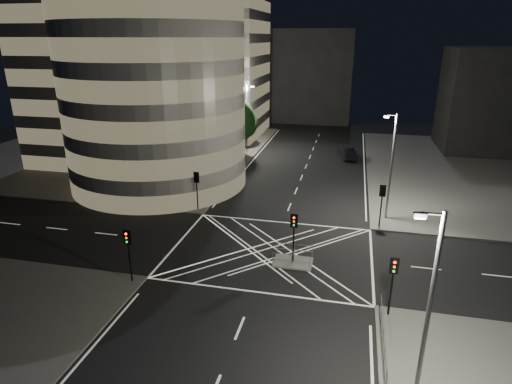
% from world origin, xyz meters
% --- Properties ---
extents(ground, '(120.00, 120.00, 0.00)m').
position_xyz_m(ground, '(0.00, 0.00, 0.00)').
color(ground, black).
rests_on(ground, ground).
extents(sidewalk_far_left, '(42.00, 42.00, 0.15)m').
position_xyz_m(sidewalk_far_left, '(-29.00, 27.00, 0.07)').
color(sidewalk_far_left, '#53514E').
rests_on(sidewalk_far_left, ground).
extents(central_island, '(3.00, 2.00, 0.15)m').
position_xyz_m(central_island, '(2.00, -1.50, 0.07)').
color(central_island, slate).
rests_on(central_island, ground).
extents(office_tower_curved, '(30.00, 29.00, 27.20)m').
position_xyz_m(office_tower_curved, '(-20.74, 18.74, 12.65)').
color(office_tower_curved, gray).
rests_on(office_tower_curved, sidewalk_far_left).
extents(office_block_rear, '(24.00, 16.00, 22.00)m').
position_xyz_m(office_block_rear, '(-22.00, 42.00, 11.15)').
color(office_block_rear, gray).
rests_on(office_block_rear, sidewalk_far_left).
extents(building_right_far, '(14.00, 12.00, 15.00)m').
position_xyz_m(building_right_far, '(26.00, 40.00, 7.65)').
color(building_right_far, black).
rests_on(building_right_far, sidewalk_far_right).
extents(building_far_end, '(18.00, 8.00, 18.00)m').
position_xyz_m(building_far_end, '(-4.00, 58.00, 9.00)').
color(building_far_end, black).
rests_on(building_far_end, ground).
extents(tree_a, '(4.63, 4.63, 7.23)m').
position_xyz_m(tree_a, '(-10.50, 9.00, 4.71)').
color(tree_a, black).
rests_on(tree_a, sidewalk_far_left).
extents(tree_b, '(4.91, 4.91, 7.23)m').
position_xyz_m(tree_b, '(-10.50, 15.00, 4.55)').
color(tree_b, black).
rests_on(tree_b, sidewalk_far_left).
extents(tree_c, '(3.67, 3.67, 6.08)m').
position_xyz_m(tree_c, '(-10.50, 21.00, 4.10)').
color(tree_c, black).
rests_on(tree_c, sidewalk_far_left).
extents(tree_d, '(5.75, 5.75, 8.57)m').
position_xyz_m(tree_d, '(-10.50, 27.00, 5.41)').
color(tree_d, black).
rests_on(tree_d, sidewalk_far_left).
extents(tree_e, '(3.84, 3.84, 5.94)m').
position_xyz_m(tree_e, '(-10.50, 33.00, 3.87)').
color(tree_e, black).
rests_on(tree_e, sidewalk_far_left).
extents(traffic_signal_fl, '(0.55, 0.22, 4.00)m').
position_xyz_m(traffic_signal_fl, '(-8.80, 6.80, 2.91)').
color(traffic_signal_fl, black).
rests_on(traffic_signal_fl, sidewalk_far_left).
extents(traffic_signal_nl, '(0.55, 0.22, 4.00)m').
position_xyz_m(traffic_signal_nl, '(-8.80, -6.80, 2.91)').
color(traffic_signal_nl, black).
rests_on(traffic_signal_nl, sidewalk_near_left).
extents(traffic_signal_fr, '(0.55, 0.22, 4.00)m').
position_xyz_m(traffic_signal_fr, '(8.80, 6.80, 2.91)').
color(traffic_signal_fr, black).
rests_on(traffic_signal_fr, sidewalk_far_right).
extents(traffic_signal_nr, '(0.55, 0.22, 4.00)m').
position_xyz_m(traffic_signal_nr, '(8.80, -6.80, 2.91)').
color(traffic_signal_nr, black).
rests_on(traffic_signal_nr, sidewalk_near_right).
extents(traffic_signal_island, '(0.55, 0.22, 4.00)m').
position_xyz_m(traffic_signal_island, '(2.00, -1.50, 2.91)').
color(traffic_signal_island, black).
rests_on(traffic_signal_island, central_island).
extents(street_lamp_left_near, '(1.25, 0.25, 10.00)m').
position_xyz_m(street_lamp_left_near, '(-9.44, 12.00, 5.54)').
color(street_lamp_left_near, slate).
rests_on(street_lamp_left_near, sidewalk_far_left).
extents(street_lamp_left_far, '(1.25, 0.25, 10.00)m').
position_xyz_m(street_lamp_left_far, '(-9.44, 30.00, 5.54)').
color(street_lamp_left_far, slate).
rests_on(street_lamp_left_far, sidewalk_far_left).
extents(street_lamp_right_far, '(1.25, 0.25, 10.00)m').
position_xyz_m(street_lamp_right_far, '(9.44, 9.00, 5.54)').
color(street_lamp_right_far, slate).
rests_on(street_lamp_right_far, sidewalk_far_right).
extents(street_lamp_right_near, '(1.25, 0.25, 10.00)m').
position_xyz_m(street_lamp_right_near, '(9.44, -14.00, 5.54)').
color(street_lamp_right_near, slate).
rests_on(street_lamp_right_near, sidewalk_near_right).
extents(railing_near_right, '(0.06, 11.70, 1.10)m').
position_xyz_m(railing_near_right, '(8.30, -12.15, 0.70)').
color(railing_near_right, slate).
rests_on(railing_near_right, sidewalk_near_right).
extents(railing_island_south, '(2.80, 0.06, 1.10)m').
position_xyz_m(railing_island_south, '(2.00, -2.40, 0.70)').
color(railing_island_south, slate).
rests_on(railing_island_south, central_island).
extents(railing_island_north, '(2.80, 0.06, 1.10)m').
position_xyz_m(railing_island_north, '(2.00, -0.60, 0.70)').
color(railing_island_north, slate).
rests_on(railing_island_north, central_island).
extents(sedan, '(2.88, 5.09, 1.59)m').
position_xyz_m(sedan, '(5.30, 30.34, 0.79)').
color(sedan, black).
rests_on(sedan, ground).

